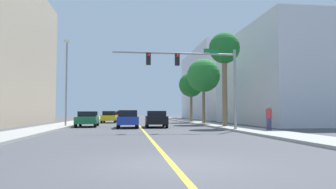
{
  "coord_description": "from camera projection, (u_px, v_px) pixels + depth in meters",
  "views": [
    {
      "loc": [
        -1.16,
        -8.16,
        1.36
      ],
      "look_at": [
        2.3,
        18.65,
        2.87
      ],
      "focal_mm": 33.57,
      "sensor_mm": 36.0,
      "label": 1
    }
  ],
  "objects": [
    {
      "name": "sidewalk_right",
      "position": [
        182.0,
        120.0,
        50.71
      ],
      "size": [
        2.73,
        168.0,
        0.15
      ],
      "primitive_type": "cube",
      "color": "#9E9B93",
      "rests_on": "ground"
    },
    {
      "name": "car_blue",
      "position": [
        128.0,
        119.0,
        27.04
      ],
      "size": [
        1.79,
        4.3,
        1.52
      ],
      "rotation": [
        0.0,
        0.0,
        -0.0
      ],
      "color": "#1E389E",
      "rests_on": "ground"
    },
    {
      "name": "car_red",
      "position": [
        116.0,
        115.0,
        59.25
      ],
      "size": [
        2.05,
        4.39,
        1.52
      ],
      "rotation": [
        0.0,
        0.0,
        0.03
      ],
      "color": "red",
      "rests_on": "ground"
    },
    {
      "name": "street_lamp",
      "position": [
        66.0,
        78.0,
        28.31
      ],
      "size": [
        0.56,
        0.28,
        7.73
      ],
      "color": "gray",
      "rests_on": "sidewalk_left"
    },
    {
      "name": "pedestrian",
      "position": [
        269.0,
        118.0,
        21.11
      ],
      "size": [
        0.38,
        0.38,
        1.64
      ],
      "rotation": [
        0.0,
        0.0,
        1.16
      ],
      "color": "#3F3859",
      "rests_on": "sidewalk_right"
    },
    {
      "name": "car_yellow",
      "position": [
        109.0,
        117.0,
        39.5
      ],
      "size": [
        1.94,
        3.96,
        1.48
      ],
      "rotation": [
        0.0,
        0.0,
        -0.04
      ],
      "color": "gold",
      "rests_on": "ground"
    },
    {
      "name": "traffic_signal_mast",
      "position": [
        198.0,
        70.0,
        22.44
      ],
      "size": [
        8.88,
        0.36,
        5.77
      ],
      "color": "gray",
      "rests_on": "sidewalk_right"
    },
    {
      "name": "building_right_near",
      "position": [
        311.0,
        79.0,
        36.24
      ],
      "size": [
        17.34,
        18.63,
        10.43
      ],
      "primitive_type": "cube",
      "color": "silver",
      "rests_on": "ground"
    },
    {
      "name": "ground",
      "position": [
        135.0,
        121.0,
        49.74
      ],
      "size": [
        192.0,
        192.0,
        0.0
      ],
      "primitive_type": "plane",
      "color": "#47474C"
    },
    {
      "name": "building_right_far",
      "position": [
        221.0,
        85.0,
        61.72
      ],
      "size": [
        11.86,
        23.31,
        13.22
      ],
      "primitive_type": "cube",
      "color": "silver",
      "rests_on": "ground"
    },
    {
      "name": "car_black",
      "position": [
        156.0,
        119.0,
        27.99
      ],
      "size": [
        2.01,
        4.6,
        1.46
      ],
      "rotation": [
        0.0,
        0.0,
        -0.04
      ],
      "color": "black",
      "rests_on": "ground"
    },
    {
      "name": "lane_marking_center",
      "position": [
        135.0,
        121.0,
        49.74
      ],
      "size": [
        0.16,
        144.0,
        0.01
      ],
      "primitive_type": "cube",
      "color": "yellow",
      "rests_on": "ground"
    },
    {
      "name": "car_green",
      "position": [
        88.0,
        119.0,
        29.05
      ],
      "size": [
        1.95,
        4.35,
        1.42
      ],
      "rotation": [
        0.0,
        0.0,
        3.16
      ],
      "color": "#196638",
      "rests_on": "ground"
    },
    {
      "name": "palm_near",
      "position": [
        224.0,
        50.0,
        27.77
      ],
      "size": [
        2.73,
        2.73,
        8.25
      ],
      "color": "brown",
      "rests_on": "sidewalk_right"
    },
    {
      "name": "car_white",
      "position": [
        128.0,
        116.0,
        51.87
      ],
      "size": [
        1.98,
        4.13,
        1.34
      ],
      "rotation": [
        0.0,
        0.0,
        -0.05
      ],
      "color": "white",
      "rests_on": "ground"
    },
    {
      "name": "palm_mid",
      "position": [
        203.0,
        76.0,
        34.58
      ],
      "size": [
        3.65,
        3.65,
        7.07
      ],
      "color": "brown",
      "rests_on": "sidewalk_right"
    },
    {
      "name": "sidewalk_left",
      "position": [
        86.0,
        120.0,
        48.78
      ],
      "size": [
        2.73,
        168.0,
        0.15
      ],
      "primitive_type": "cube",
      "color": "#9E9B93",
      "rests_on": "ground"
    },
    {
      "name": "palm_far",
      "position": [
        191.0,
        85.0,
        41.48
      ],
      "size": [
        3.22,
        3.22,
        6.43
      ],
      "color": "brown",
      "rests_on": "sidewalk_right"
    }
  ]
}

